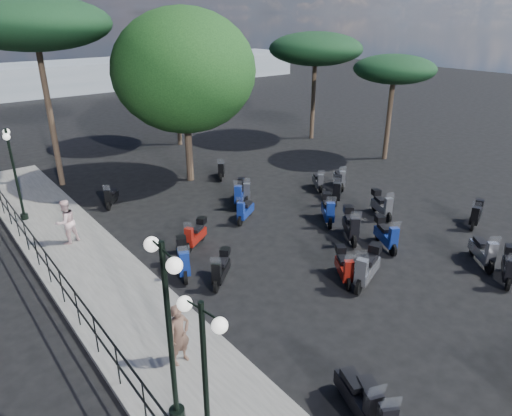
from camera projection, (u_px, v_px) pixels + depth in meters
ground at (333, 270)px, 15.44m from camera, size 120.00×120.00×0.00m
sidewalk at (114, 296)px, 13.89m from camera, size 3.00×30.00×0.15m
railing at (68, 291)px, 12.68m from camera, size 0.04×26.04×1.10m
lamp_post_0 at (205, 381)px, 7.73m from camera, size 0.39×1.09×3.72m
lamp_post_1 at (169, 325)px, 8.67m from camera, size 0.34×1.24×4.19m
lamp_post_2 at (14, 169)px, 18.04m from camera, size 0.44×1.11×3.81m
woman at (179, 335)px, 10.87m from camera, size 0.64×0.47×1.60m
pedestrian_far at (66, 222)px, 16.64m from camera, size 0.98×0.87×1.69m
scooter_1 at (374, 409)px, 9.37m from camera, size 1.07×1.70×1.49m
scooter_2 at (359, 399)px, 9.64m from camera, size 0.88×1.74×1.45m
scooter_3 at (221, 270)px, 14.55m from camera, size 1.27×1.15×1.25m
scooter_4 at (183, 260)px, 15.03m from camera, size 0.95×1.62×1.39m
scooter_5 at (111, 197)px, 20.40m from camera, size 1.00×1.24×1.19m
scooter_8 at (367, 268)px, 14.44m from camera, size 1.80×0.92×1.49m
scooter_9 at (344, 267)px, 14.69m from camera, size 1.02×1.37×1.25m
scooter_10 at (196, 235)px, 16.83m from camera, size 1.37×0.98×1.23m
scooter_11 at (240, 194)px, 20.52m from camera, size 1.32×1.37×1.38m
scooter_13 at (386, 235)px, 16.72m from camera, size 0.97×1.56×1.35m
scooter_14 at (328, 210)px, 18.76m from camera, size 1.23×1.48×1.40m
scooter_15 at (245, 211)px, 18.92m from camera, size 1.39×0.95×1.26m
scooter_16 at (246, 191)px, 21.01m from camera, size 1.01×1.34×1.26m
scooter_19 at (509, 267)px, 14.62m from camera, size 1.51×0.94×1.31m
scooter_20 at (351, 226)px, 17.33m from camera, size 1.28×1.55×1.46m
scooter_21 at (337, 191)px, 20.88m from camera, size 1.43×1.23×1.37m
scooter_22 at (221, 171)px, 23.84m from camera, size 0.99×1.26×1.20m
scooter_24 at (483, 252)px, 15.60m from camera, size 1.18×1.42×1.38m
scooter_25 at (476, 215)px, 18.48m from camera, size 1.51×0.76×1.25m
scooter_26 at (382, 205)px, 19.32m from camera, size 0.92×1.55×1.33m
scooter_27 at (318, 182)px, 22.30m from camera, size 0.89×1.30×1.18m
scooter_28 at (340, 179)px, 22.50m from camera, size 1.05×1.39×1.30m
broadleaf_tree at (184, 71)px, 21.64m from camera, size 6.84×6.84×8.37m
pine_0 at (174, 47)px, 27.79m from camera, size 5.72×5.72×7.11m
pine_1 at (316, 49)px, 29.40m from camera, size 6.05×6.05×6.95m
pine_2 at (34, 24)px, 20.14m from camera, size 6.75×6.75×8.76m
pine_3 at (394, 70)px, 25.23m from camera, size 4.53×4.53×5.95m
distant_hills at (14, 81)px, 47.38m from camera, size 70.00×8.00×3.00m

